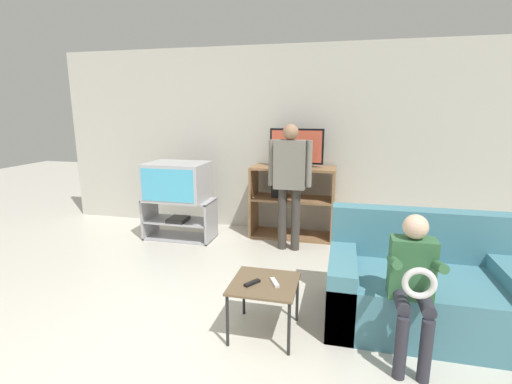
{
  "coord_description": "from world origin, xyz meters",
  "views": [
    {
      "loc": [
        1.08,
        -1.73,
        1.73
      ],
      "look_at": [
        0.2,
        1.91,
        0.9
      ],
      "focal_mm": 26.0,
      "sensor_mm": 36.0,
      "label": 1
    }
  ],
  "objects_px": {
    "television_flat": "(296,149)",
    "remote_control_white": "(275,282)",
    "tv_stand": "(180,219)",
    "couch": "(421,288)",
    "media_shelf": "(292,201)",
    "person_seated_child": "(413,278)",
    "person_standing_adult": "(290,175)",
    "television_main": "(177,181)",
    "remote_control_black": "(252,283)",
    "snack_table": "(264,288)"
  },
  "relations": [
    {
      "from": "television_main",
      "to": "person_seated_child",
      "type": "relative_size",
      "value": 0.76
    },
    {
      "from": "remote_control_black",
      "to": "person_seated_child",
      "type": "xyz_separation_m",
      "value": [
        1.13,
        -0.01,
        0.17
      ]
    },
    {
      "from": "snack_table",
      "to": "couch",
      "type": "xyz_separation_m",
      "value": [
        1.22,
        0.48,
        -0.09
      ]
    },
    {
      "from": "television_main",
      "to": "remote_control_white",
      "type": "xyz_separation_m",
      "value": [
        1.69,
        -1.92,
        -0.36
      ]
    },
    {
      "from": "remote_control_black",
      "to": "television_flat",
      "type": "bearing_deg",
      "value": 123.66
    },
    {
      "from": "remote_control_white",
      "to": "person_standing_adult",
      "type": "xyz_separation_m",
      "value": [
        -0.17,
        1.85,
        0.51
      ]
    },
    {
      "from": "media_shelf",
      "to": "snack_table",
      "type": "height_order",
      "value": "media_shelf"
    },
    {
      "from": "snack_table",
      "to": "remote_control_black",
      "type": "distance_m",
      "value": 0.11
    },
    {
      "from": "television_flat",
      "to": "couch",
      "type": "bearing_deg",
      "value": -55.45
    },
    {
      "from": "couch",
      "to": "remote_control_black",
      "type": "bearing_deg",
      "value": -157.93
    },
    {
      "from": "remote_control_white",
      "to": "couch",
      "type": "relative_size",
      "value": 0.1
    },
    {
      "from": "media_shelf",
      "to": "couch",
      "type": "bearing_deg",
      "value": -54.36
    },
    {
      "from": "remote_control_black",
      "to": "person_standing_adult",
      "type": "distance_m",
      "value": 1.97
    },
    {
      "from": "remote_control_white",
      "to": "snack_table",
      "type": "bearing_deg",
      "value": 151.53
    },
    {
      "from": "television_flat",
      "to": "person_standing_adult",
      "type": "height_order",
      "value": "person_standing_adult"
    },
    {
      "from": "tv_stand",
      "to": "couch",
      "type": "distance_m",
      "value": 3.17
    },
    {
      "from": "remote_control_black",
      "to": "person_seated_child",
      "type": "relative_size",
      "value": 0.14
    },
    {
      "from": "media_shelf",
      "to": "person_seated_child",
      "type": "bearing_deg",
      "value": -64.23
    },
    {
      "from": "person_standing_adult",
      "to": "remote_control_black",
      "type": "bearing_deg",
      "value": -89.92
    },
    {
      "from": "television_main",
      "to": "snack_table",
      "type": "relative_size",
      "value": 1.57
    },
    {
      "from": "person_seated_child",
      "to": "television_main",
      "type": "bearing_deg",
      "value": 143.33
    },
    {
      "from": "television_flat",
      "to": "snack_table",
      "type": "relative_size",
      "value": 1.42
    },
    {
      "from": "tv_stand",
      "to": "television_flat",
      "type": "distance_m",
      "value": 1.85
    },
    {
      "from": "television_flat",
      "to": "remote_control_black",
      "type": "distance_m",
      "value": 2.54
    },
    {
      "from": "television_main",
      "to": "person_standing_adult",
      "type": "xyz_separation_m",
      "value": [
        1.53,
        -0.07,
        0.15
      ]
    },
    {
      "from": "television_flat",
      "to": "person_seated_child",
      "type": "distance_m",
      "value": 2.75
    },
    {
      "from": "tv_stand",
      "to": "person_seated_child",
      "type": "height_order",
      "value": "person_seated_child"
    },
    {
      "from": "television_main",
      "to": "remote_control_black",
      "type": "xyz_separation_m",
      "value": [
        1.53,
        -1.97,
        -0.36
      ]
    },
    {
      "from": "person_standing_adult",
      "to": "remote_control_white",
      "type": "bearing_deg",
      "value": -84.82
    },
    {
      "from": "television_flat",
      "to": "remote_control_black",
      "type": "xyz_separation_m",
      "value": [
        -0.0,
        -2.42,
        -0.78
      ]
    },
    {
      "from": "remote_control_black",
      "to": "person_standing_adult",
      "type": "height_order",
      "value": "person_standing_adult"
    },
    {
      "from": "television_flat",
      "to": "television_main",
      "type": "bearing_deg",
      "value": -163.55
    },
    {
      "from": "snack_table",
      "to": "person_standing_adult",
      "type": "xyz_separation_m",
      "value": [
        -0.09,
        1.85,
        0.56
      ]
    },
    {
      "from": "person_standing_adult",
      "to": "snack_table",
      "type": "bearing_deg",
      "value": -87.31
    },
    {
      "from": "snack_table",
      "to": "remote_control_black",
      "type": "relative_size",
      "value": 3.52
    },
    {
      "from": "remote_control_white",
      "to": "couch",
      "type": "distance_m",
      "value": 1.25
    },
    {
      "from": "tv_stand",
      "to": "television_main",
      "type": "relative_size",
      "value": 1.18
    },
    {
      "from": "television_main",
      "to": "couch",
      "type": "height_order",
      "value": "television_main"
    },
    {
      "from": "tv_stand",
      "to": "person_standing_adult",
      "type": "xyz_separation_m",
      "value": [
        1.51,
        -0.06,
        0.68
      ]
    },
    {
      "from": "media_shelf",
      "to": "remote_control_white",
      "type": "relative_size",
      "value": 7.85
    },
    {
      "from": "television_flat",
      "to": "person_seated_child",
      "type": "height_order",
      "value": "television_flat"
    },
    {
      "from": "media_shelf",
      "to": "television_flat",
      "type": "relative_size",
      "value": 1.57
    },
    {
      "from": "remote_control_white",
      "to": "remote_control_black",
      "type": "bearing_deg",
      "value": 170.06
    },
    {
      "from": "media_shelf",
      "to": "person_standing_adult",
      "type": "xyz_separation_m",
      "value": [
        0.03,
        -0.5,
        0.45
      ]
    },
    {
      "from": "person_seated_child",
      "to": "tv_stand",
      "type": "bearing_deg",
      "value": 143.27
    },
    {
      "from": "television_main",
      "to": "snack_table",
      "type": "distance_m",
      "value": 2.54
    },
    {
      "from": "television_flat",
      "to": "snack_table",
      "type": "xyz_separation_m",
      "value": [
        0.08,
        -2.37,
        -0.84
      ]
    },
    {
      "from": "television_main",
      "to": "couch",
      "type": "relative_size",
      "value": 0.53
    },
    {
      "from": "television_flat",
      "to": "remote_control_white",
      "type": "relative_size",
      "value": 4.99
    },
    {
      "from": "media_shelf",
      "to": "television_main",
      "type": "bearing_deg",
      "value": -163.95
    }
  ]
}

